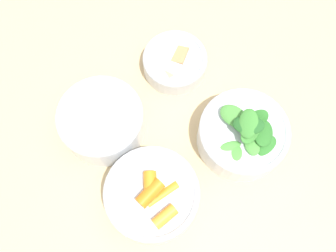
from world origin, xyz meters
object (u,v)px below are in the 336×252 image
bowl_beans_hotdog (102,122)px  bowl_greens (243,135)px  bowl_cookies (175,62)px  bowl_carrots (152,195)px

bowl_beans_hotdog → bowl_greens: bearing=-133.4°
bowl_cookies → bowl_carrots: bearing=134.0°
bowl_greens → bowl_beans_hotdog: 0.25m
bowl_greens → bowl_beans_hotdog: bowl_greens is taller
bowl_carrots → bowl_beans_hotdog: bearing=-2.5°
bowl_carrots → bowl_greens: bowl_greens is taller
bowl_carrots → bowl_greens: (-0.01, -0.19, 0.00)m
bowl_cookies → bowl_beans_hotdog: bearing=96.6°
bowl_carrots → bowl_beans_hotdog: bowl_carrots is taller
bowl_greens → bowl_beans_hotdog: size_ratio=1.07×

